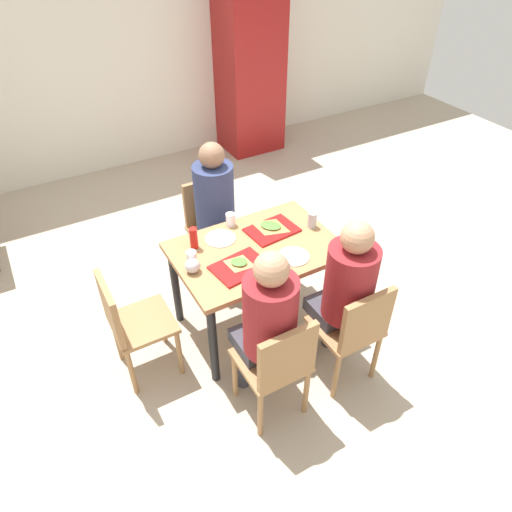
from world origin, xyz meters
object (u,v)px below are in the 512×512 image
(tray_red_far, at_px, (272,230))
(condiment_bottle, at_px, (194,238))
(person_in_red, at_px, (267,320))
(tray_red_near, at_px, (240,267))
(person_in_brown_jacket, at_px, (345,287))
(pizza_slice_a, at_px, (239,263))
(paper_plate_near_edge, at_px, (293,256))
(chair_near_right, at_px, (354,328))
(paper_plate_center, at_px, (220,238))
(plastic_cup_a, at_px, (230,220))
(chair_near_left, at_px, (278,363))
(main_table, at_px, (256,259))
(chair_far_side, at_px, (211,222))
(plastic_cup_c, at_px, (192,258))
(soda_can, at_px, (312,220))
(drink_fridge, at_px, (250,73))
(chair_left_end, at_px, (129,321))
(person_far_side, at_px, (217,205))
(plastic_cup_b, at_px, (285,268))
(foil_bundle, at_px, (192,266))
(pizza_slice_b, at_px, (271,226))

(tray_red_far, xyz_separation_m, condiment_bottle, (-0.58, 0.10, 0.07))
(person_in_red, relative_size, tray_red_near, 3.53)
(person_in_brown_jacket, distance_m, pizza_slice_a, 0.71)
(tray_red_near, xyz_separation_m, paper_plate_near_edge, (0.38, -0.08, -0.00))
(chair_near_right, relative_size, paper_plate_center, 3.92)
(tray_red_near, xyz_separation_m, plastic_cup_a, (0.17, 0.47, 0.04))
(chair_near_left, bearing_deg, main_table, 69.66)
(chair_far_side, xyz_separation_m, paper_plate_center, (-0.17, -0.56, 0.25))
(plastic_cup_c, bearing_deg, paper_plate_center, 28.70)
(tray_red_near, height_order, soda_can, soda_can)
(drink_fridge, bearing_deg, person_in_red, -117.45)
(chair_near_left, distance_m, pizza_slice_a, 0.72)
(main_table, height_order, chair_left_end, chair_left_end)
(condiment_bottle, bearing_deg, paper_plate_near_edge, -38.39)
(chair_far_side, bearing_deg, drink_fridge, 53.67)
(chair_near_right, relative_size, person_far_side, 0.68)
(plastic_cup_b, bearing_deg, tray_red_near, 139.46)
(chair_far_side, relative_size, person_in_red, 0.68)
(chair_near_right, height_order, plastic_cup_c, chair_near_right)
(plastic_cup_a, xyz_separation_m, plastic_cup_c, (-0.43, -0.28, 0.00))
(chair_near_left, bearing_deg, drink_fridge, 63.46)
(main_table, distance_m, drink_fridge, 3.25)
(paper_plate_near_edge, distance_m, plastic_cup_a, 0.59)
(chair_near_left, relative_size, plastic_cup_b, 8.62)
(plastic_cup_a, bearing_deg, person_far_side, 84.55)
(chair_near_right, height_order, foil_bundle, chair_near_right)
(main_table, bearing_deg, plastic_cup_a, 94.91)
(pizza_slice_b, height_order, soda_can, soda_can)
(pizza_slice_b, xyz_separation_m, soda_can, (0.28, -0.13, 0.04))
(tray_red_near, bearing_deg, tray_red_far, 32.43)
(paper_plate_center, distance_m, plastic_cup_c, 0.33)
(paper_plate_near_edge, xyz_separation_m, soda_can, (0.32, 0.24, 0.06))
(paper_plate_center, bearing_deg, soda_can, -16.57)
(chair_near_left, xyz_separation_m, pizza_slice_a, (0.09, 0.66, 0.27))
(pizza_slice_a, distance_m, plastic_cup_b, 0.32)
(chair_near_left, xyz_separation_m, plastic_cup_a, (0.26, 1.11, 0.30))
(plastic_cup_a, bearing_deg, drink_fridge, 58.31)
(pizza_slice_b, distance_m, soda_can, 0.31)
(pizza_slice_b, xyz_separation_m, plastic_cup_c, (-0.67, -0.09, 0.03))
(person_in_red, relative_size, plastic_cup_c, 12.72)
(pizza_slice_b, height_order, plastic_cup_b, plastic_cup_b)
(person_in_brown_jacket, distance_m, tray_red_near, 0.70)
(chair_far_side, bearing_deg, plastic_cup_c, -122.71)
(paper_plate_center, bearing_deg, plastic_cup_c, -151.30)
(pizza_slice_b, bearing_deg, plastic_cup_c, -172.58)
(main_table, distance_m, pizza_slice_b, 0.28)
(person_in_brown_jacket, bearing_deg, tray_red_near, 134.46)
(chair_far_side, xyz_separation_m, pizza_slice_b, (0.21, -0.63, 0.27))
(person_in_red, bearing_deg, person_in_brown_jacket, 0.00)
(pizza_slice_a, bearing_deg, main_table, 30.46)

